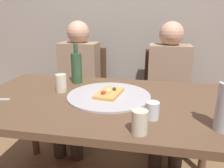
% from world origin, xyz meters
% --- Properties ---
extents(back_wall, '(6.00, 0.10, 2.60)m').
position_xyz_m(back_wall, '(0.00, 1.17, 1.30)').
color(back_wall, gray).
rests_on(back_wall, ground_plane).
extents(dining_table, '(1.56, 0.89, 0.74)m').
position_xyz_m(dining_table, '(0.00, 0.00, 0.66)').
color(dining_table, brown).
rests_on(dining_table, ground_plane).
extents(pizza_tray, '(0.51, 0.51, 0.01)m').
position_xyz_m(pizza_tray, '(0.04, 0.04, 0.74)').
color(pizza_tray, '#ADADB2').
rests_on(pizza_tray, dining_table).
extents(pizza_slice_last, '(0.16, 0.24, 0.05)m').
position_xyz_m(pizza_slice_last, '(0.04, 0.04, 0.76)').
color(pizza_slice_last, tan).
rests_on(pizza_slice_last, pizza_tray).
extents(wine_bottle, '(0.08, 0.08, 0.29)m').
position_xyz_m(wine_bottle, '(-0.26, 0.29, 0.85)').
color(wine_bottle, '#2D5133').
rests_on(wine_bottle, dining_table).
extents(tumbler_near, '(0.07, 0.07, 0.11)m').
position_xyz_m(tumbler_near, '(0.25, -0.36, 0.79)').
color(tumbler_near, beige).
rests_on(tumbler_near, dining_table).
extents(tumbler_far, '(0.07, 0.07, 0.12)m').
position_xyz_m(tumbler_far, '(-0.29, 0.08, 0.80)').
color(tumbler_far, beige).
rests_on(tumbler_far, dining_table).
extents(wine_glass, '(0.07, 0.07, 0.09)m').
position_xyz_m(wine_glass, '(0.30, -0.21, 0.78)').
color(wine_glass, silver).
rests_on(wine_glass, dining_table).
extents(chair_left, '(0.44, 0.44, 0.90)m').
position_xyz_m(chair_left, '(-0.41, 0.85, 0.51)').
color(chair_left, '#472D1E').
rests_on(chair_left, ground_plane).
extents(chair_right, '(0.44, 0.44, 0.90)m').
position_xyz_m(chair_right, '(0.43, 0.85, 0.51)').
color(chair_right, '#472D1E').
rests_on(chair_right, ground_plane).
extents(guest_in_sweater, '(0.36, 0.56, 1.17)m').
position_xyz_m(guest_in_sweater, '(-0.41, 0.69, 0.64)').
color(guest_in_sweater, '#937A60').
rests_on(guest_in_sweater, ground_plane).
extents(guest_in_beanie, '(0.36, 0.56, 1.17)m').
position_xyz_m(guest_in_beanie, '(0.43, 0.69, 0.64)').
color(guest_in_beanie, '#937A60').
rests_on(guest_in_beanie, ground_plane).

